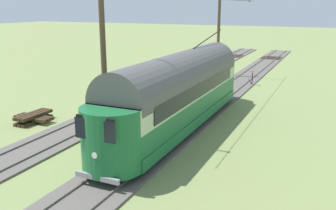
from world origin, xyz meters
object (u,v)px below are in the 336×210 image
at_px(catenary_pole_foreground, 219,35).
at_px(catenary_pole_mid_near, 105,63).
at_px(spare_tie_stack, 34,118).
at_px(switch_stand, 252,77).
at_px(vintage_streetcar, 179,90).

bearing_deg(catenary_pole_foreground, catenary_pole_mid_near, 90.00).
bearing_deg(spare_tie_stack, switch_stand, -121.20).
xyz_separation_m(catenary_pole_mid_near, switch_stand, (-3.93, -16.57, -3.33)).
relative_size(vintage_streetcar, switch_stand, 12.96).
bearing_deg(switch_stand, spare_tie_stack, 58.80).
distance_m(vintage_streetcar, switch_stand, 13.62).
relative_size(catenary_pole_foreground, catenary_pole_mid_near, 1.00).
bearing_deg(vintage_streetcar, spare_tie_stack, 16.31).
distance_m(catenary_pole_mid_near, spare_tie_stack, 6.88).
height_order(vintage_streetcar, catenary_pole_foreground, catenary_pole_foreground).
relative_size(vintage_streetcar, catenary_pole_mid_near, 2.07).
bearing_deg(catenary_pole_mid_near, spare_tie_stack, -6.26).
bearing_deg(catenary_pole_foreground, spare_tie_stack, 72.93).
bearing_deg(switch_stand, catenary_pole_foreground, -34.55).
xyz_separation_m(catenary_pole_foreground, spare_tie_stack, (5.73, 18.65, -3.76)).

